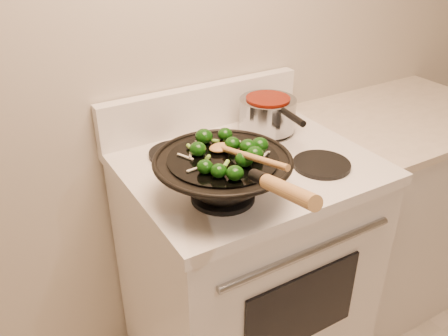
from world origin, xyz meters
TOP-DOWN VIEW (x-y plane):
  - stove at (-0.05, 1.17)m, footprint 0.78×0.67m
  - counter_unit at (0.70, 1.20)m, footprint 0.87×0.62m
  - wok at (-0.24, 1.02)m, footprint 0.38×0.63m
  - stirfry at (-0.21, 1.01)m, footprint 0.25×0.27m
  - wooden_spoon at (-0.21, 0.98)m, footprint 0.07×0.30m
  - saucepan at (0.13, 1.32)m, footprint 0.20×0.32m

SIDE VIEW (x-z plane):
  - counter_unit at x=0.70m, z-range 0.00..0.91m
  - stove at x=-0.05m, z-range -0.07..1.01m
  - saucepan at x=0.13m, z-range 0.93..1.05m
  - wok at x=-0.24m, z-range 0.87..1.12m
  - stirfry at x=-0.21m, z-range 1.04..1.09m
  - wooden_spoon at x=-0.21m, z-range 1.04..1.11m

